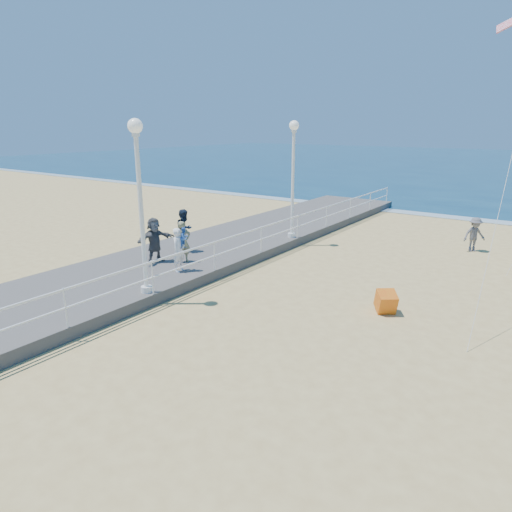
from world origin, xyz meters
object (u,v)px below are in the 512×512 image
Objects in this scene: lamp_post_mid at (140,190)px; beach_walker_a at (474,235)px; toddler_held at (184,238)px; woman_holding_toddler at (179,250)px; spectator_7 at (185,231)px; spectator_5 at (154,240)px; lamp_post_far at (293,167)px; box_kite at (386,304)px; spectator_6 at (183,242)px.

beach_walker_a is (7.27, 12.82, -2.88)m from lamp_post_mid.
toddler_held is at bearing 102.68° from lamp_post_mid.
spectator_7 is at bearing 30.94° from woman_holding_toddler.
toddler_held is at bearing -144.84° from spectator_7.
woman_holding_toddler is 2.71m from spectator_7.
lamp_post_far is at bearing -8.98° from spectator_5.
box_kite is at bearing -138.06° from beach_walker_a.
beach_walker_a is (7.79, 10.49, -0.86)m from toddler_held.
spectator_5 is 0.97× the size of spectator_7.
toddler_held reaches higher than woman_holding_toddler.
spectator_6 is at bearing -147.06° from spectator_7.
spectator_5 is 8.91m from box_kite.
woman_holding_toddler is 0.49m from toddler_held.
woman_holding_toddler is 13.28m from beach_walker_a.
lamp_post_mid is 4.19m from spectator_6.
woman_holding_toddler is 0.92× the size of spectator_5.
lamp_post_far is 3.31× the size of spectator_6.
spectator_5 is 1.09× the size of spectator_6.
lamp_post_mid reaches higher than box_kite.
spectator_5 is 2.91× the size of box_kite.
box_kite is (-0.77, -9.14, -0.48)m from beach_walker_a.
spectator_6 reaches higher than box_kite.
toddler_held is 0.43× the size of spectator_7.
spectator_7 is 2.99× the size of box_kite.
box_kite is (7.17, 1.50, -0.90)m from woman_holding_toddler.
spectator_7 is at bearing 119.05° from lamp_post_mid.
spectator_7 reaches higher than toddler_held.
toddler_held is 7.27m from box_kite.
toddler_held is at bearing -111.26° from spectator_6.
woman_holding_toddler is 1.00× the size of spectator_6.
woman_holding_toddler is 0.89× the size of spectator_7.
lamp_post_mid is 3.33× the size of woman_holding_toddler.
spectator_7 reaches higher than spectator_6.
lamp_post_far is 3.05× the size of spectator_5.
lamp_post_mid reaches higher than spectator_7.
box_kite is (8.78, 1.17, -0.97)m from spectator_5.
lamp_post_far reaches higher than beach_walker_a.
spectator_5 is at bearing 150.46° from box_kite.
lamp_post_mid is at bearing -127.40° from spectator_5.
woman_holding_toddler is (-0.67, -6.82, -2.46)m from lamp_post_far.
lamp_post_mid is 3.05× the size of spectator_5.
beach_walker_a is (7.27, 3.82, -2.88)m from lamp_post_far.
lamp_post_far is at bearing 90.00° from lamp_post_mid.
toddler_held is 1.29× the size of box_kite.
spectator_6 is 12.99m from beach_walker_a.
beach_walker_a reaches higher than box_kite.
lamp_post_far is 3.33× the size of woman_holding_toddler.
beach_walker_a is at bearing -19.46° from spectator_6.
lamp_post_mid reaches higher than toddler_held.
spectator_6 is at bearing -102.96° from lamp_post_far.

